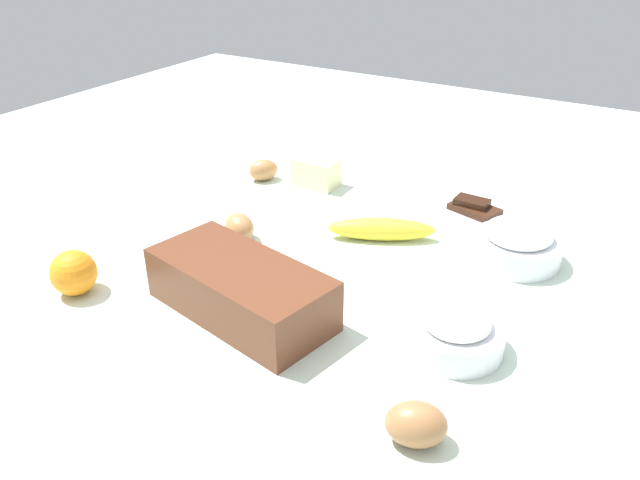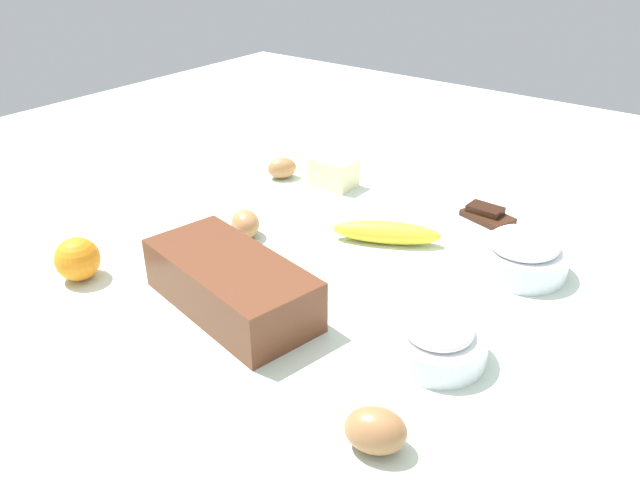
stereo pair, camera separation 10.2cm
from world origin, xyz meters
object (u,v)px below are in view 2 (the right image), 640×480
object	(u,v)px
egg_loose	(245,224)
flour_bowl	(437,340)
egg_beside_bowl	(282,168)
banana	(387,232)
egg_near_butter	(375,430)
loaf_pan	(231,283)
chocolate_plate	(487,220)
butter_block	(334,172)
sugar_bowl	(522,254)
orange_fruit	(77,259)

from	to	relation	value
egg_loose	flour_bowl	bearing A→B (deg)	166.97
egg_beside_bowl	banana	bearing A→B (deg)	161.15
egg_near_butter	egg_beside_bowl	xyz separation A→B (m)	(0.58, -0.53, -0.00)
loaf_pan	egg_beside_bowl	distance (m)	0.50
egg_beside_bowl	chocolate_plate	world-z (taller)	egg_beside_bowl
banana	egg_loose	size ratio (longest dim) A/B	2.92
egg_loose	chocolate_plate	xyz separation A→B (m)	(-0.33, -0.31, -0.01)
banana	egg_loose	xyz separation A→B (m)	(0.22, 0.13, 0.01)
loaf_pan	banana	distance (m)	0.32
butter_block	chocolate_plate	distance (m)	0.34
banana	chocolate_plate	xyz separation A→B (m)	(-0.11, -0.17, -0.01)
loaf_pan	banana	xyz separation A→B (m)	(-0.08, -0.31, -0.02)
banana	sugar_bowl	bearing A→B (deg)	-168.80
loaf_pan	egg_beside_bowl	bearing A→B (deg)	-46.81
orange_fruit	egg_loose	bearing A→B (deg)	-112.68
flour_bowl	banana	xyz separation A→B (m)	(0.22, -0.23, -0.01)
egg_near_butter	egg_loose	distance (m)	0.54
loaf_pan	egg_loose	distance (m)	0.23
butter_block	egg_near_butter	size ratio (longest dim) A/B	1.29
sugar_bowl	chocolate_plate	xyz separation A→B (m)	(0.12, -0.13, -0.02)
loaf_pan	flour_bowl	size ratio (longest dim) A/B	2.30
egg_near_butter	loaf_pan	bearing A→B (deg)	-18.13
egg_near_butter	egg_beside_bowl	size ratio (longest dim) A/B	1.10
sugar_bowl	egg_loose	bearing A→B (deg)	21.84
butter_block	egg_beside_bowl	distance (m)	0.12
banana	loaf_pan	bearing A→B (deg)	76.36
loaf_pan	sugar_bowl	bearing A→B (deg)	-118.93
egg_beside_bowl	chocolate_plate	bearing A→B (deg)	-172.69
banana	egg_near_butter	size ratio (longest dim) A/B	2.71
flour_bowl	orange_fruit	bearing A→B (deg)	16.72
banana	egg_loose	world-z (taller)	egg_loose
chocolate_plate	banana	bearing A→B (deg)	57.21
orange_fruit	butter_block	bearing A→B (deg)	-100.51
loaf_pan	egg_near_butter	bearing A→B (deg)	173.33
orange_fruit	egg_loose	distance (m)	0.29
loaf_pan	chocolate_plate	bearing A→B (deg)	-99.68
flour_bowl	banana	bearing A→B (deg)	-46.35
egg_beside_bowl	flour_bowl	bearing A→B (deg)	148.13
orange_fruit	egg_beside_bowl	world-z (taller)	orange_fruit
sugar_bowl	egg_near_butter	distance (m)	0.46
loaf_pan	egg_loose	world-z (taller)	loaf_pan
butter_block	flour_bowl	bearing A→B (deg)	139.47
loaf_pan	chocolate_plate	distance (m)	0.52
flour_bowl	sugar_bowl	bearing A→B (deg)	-90.87
chocolate_plate	sugar_bowl	bearing A→B (deg)	131.85
orange_fruit	egg_loose	world-z (taller)	orange_fruit
egg_near_butter	chocolate_plate	bearing A→B (deg)	-77.36
banana	egg_near_butter	world-z (taller)	egg_near_butter
egg_loose	egg_beside_bowl	bearing A→B (deg)	-63.47
flour_bowl	egg_near_butter	world-z (taller)	flour_bowl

